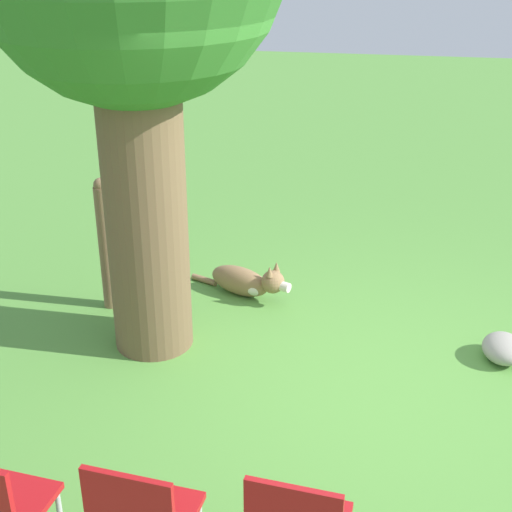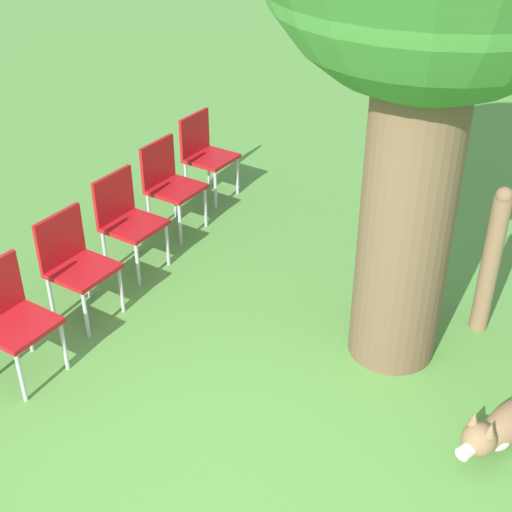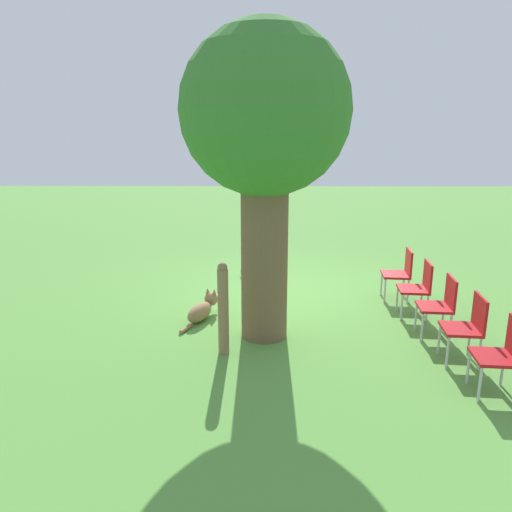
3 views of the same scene
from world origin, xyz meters
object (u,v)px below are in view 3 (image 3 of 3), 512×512
object	(u,v)px
red_chair_4	(503,352)
oak_tree	(265,123)
red_chair_0	(401,271)
red_chair_1	(419,285)
red_chair_2	(441,303)
dog	(203,309)
fence_post	(223,308)
red_chair_3	(468,324)

from	to	relation	value
red_chair_4	oak_tree	bearing A→B (deg)	-26.11
red_chair_0	red_chair_1	xyz separation A→B (m)	(-0.06, 0.73, 0.00)
red_chair_1	red_chair_2	size ratio (longest dim) A/B	1.00
dog	red_chair_2	size ratio (longest dim) A/B	1.19
red_chair_0	red_chair_1	distance (m)	0.74
red_chair_0	red_chair_2	bearing A→B (deg)	100.36
fence_post	red_chair_0	size ratio (longest dim) A/B	1.40
red_chair_1	red_chair_3	xyz separation A→B (m)	(-0.13, 1.47, 0.00)
oak_tree	red_chair_1	distance (m)	3.31
red_chair_3	oak_tree	bearing A→B (deg)	-12.54
red_chair_0	red_chair_3	size ratio (longest dim) A/B	1.00
red_chair_1	red_chair_3	bearing A→B (deg)	100.36
dog	red_chair_3	size ratio (longest dim) A/B	1.19
dog	red_chair_1	xyz separation A→B (m)	(-3.17, -0.12, 0.34)
red_chair_2	red_chair_1	bearing A→B (deg)	-79.64
fence_post	red_chair_4	size ratio (longest dim) A/B	1.40
red_chair_0	fence_post	bearing A→B (deg)	41.46
red_chair_1	red_chair_4	world-z (taller)	same
red_chair_0	red_chair_4	xyz separation A→B (m)	(-0.26, 2.94, 0.00)
red_chair_0	red_chair_3	xyz separation A→B (m)	(-0.19, 2.20, 0.00)
fence_post	red_chair_0	world-z (taller)	fence_post
fence_post	red_chair_1	size ratio (longest dim) A/B	1.40
fence_post	red_chair_1	bearing A→B (deg)	-155.79
red_chair_2	red_chair_3	size ratio (longest dim) A/B	1.00
red_chair_3	red_chair_0	bearing A→B (deg)	-79.64
red_chair_2	red_chair_3	world-z (taller)	same
dog	fence_post	world-z (taller)	fence_post
dog	red_chair_4	world-z (taller)	red_chair_4
red_chair_2	red_chair_3	distance (m)	0.74
dog	red_chair_4	size ratio (longest dim) A/B	1.19
fence_post	red_chair_3	world-z (taller)	fence_post
red_chair_3	red_chair_4	world-z (taller)	same
red_chair_4	red_chair_3	bearing A→B (deg)	-79.64
red_chair_1	red_chair_2	xyz separation A→B (m)	(-0.06, 0.73, 0.00)
red_chair_3	red_chair_4	distance (m)	0.74
oak_tree	red_chair_1	xyz separation A→B (m)	(-2.27, -0.69, -2.30)
fence_post	red_chair_2	xyz separation A→B (m)	(-2.84, -0.52, -0.11)
dog	red_chair_4	xyz separation A→B (m)	(-3.37, 2.09, 0.34)
dog	red_chair_4	bearing A→B (deg)	-98.98
fence_post	red_chair_4	bearing A→B (deg)	162.24
fence_post	red_chair_0	xyz separation A→B (m)	(-2.71, -1.98, -0.11)
red_chair_0	red_chair_2	distance (m)	1.47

